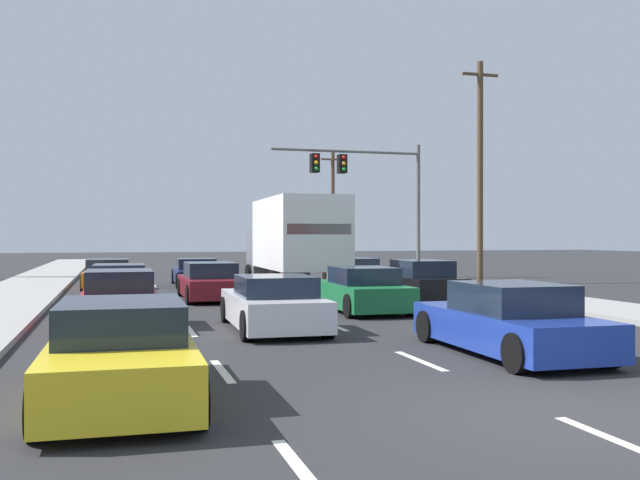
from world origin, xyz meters
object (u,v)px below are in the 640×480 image
(car_tan, at_px, (355,272))
(utility_pole_mid, at_px, (480,169))
(car_yellow, at_px, (121,354))
(box_truck, at_px, (294,239))
(car_black, at_px, (419,282))
(traffic_signal_mast, at_px, (360,176))
(utility_pole_far, at_px, (333,207))
(car_blue, at_px, (509,322))
(car_orange, at_px, (108,275))
(car_red, at_px, (119,300))
(car_navy, at_px, (196,273))
(car_silver, at_px, (119,283))
(car_green, at_px, (362,291))
(car_maroon, at_px, (210,282))
(car_white, at_px, (273,305))

(car_tan, relative_size, utility_pole_mid, 0.46)
(utility_pole_mid, bearing_deg, car_yellow, -129.15)
(box_truck, relative_size, utility_pole_mid, 0.79)
(car_black, xyz_separation_m, traffic_signal_mast, (2.14, 12.21, 4.62))
(utility_pole_far, bearing_deg, car_blue, -102.50)
(car_yellow, relative_size, box_truck, 0.58)
(car_orange, bearing_deg, car_red, -88.33)
(car_black, bearing_deg, car_navy, 125.38)
(car_navy, height_order, traffic_signal_mast, traffic_signal_mast)
(traffic_signal_mast, bearing_deg, car_blue, -102.71)
(car_red, relative_size, traffic_signal_mast, 0.53)
(car_orange, bearing_deg, car_silver, -86.12)
(car_silver, bearing_deg, car_black, -14.84)
(car_navy, bearing_deg, car_tan, -9.96)
(car_green, distance_m, car_black, 4.38)
(car_maroon, relative_size, traffic_signal_mast, 0.55)
(car_white, bearing_deg, car_red, 151.79)
(utility_pole_far, bearing_deg, utility_pole_mid, -88.43)
(car_orange, xyz_separation_m, car_tan, (10.65, -0.70, -0.02))
(car_white, distance_m, car_green, 4.69)
(car_navy, xyz_separation_m, car_maroon, (-0.30, -7.27, 0.05))
(car_white, xyz_separation_m, utility_pole_mid, (12.65, 13.47, 4.66))
(box_truck, relative_size, traffic_signal_mast, 1.01)
(car_yellow, relative_size, car_white, 1.04)
(car_orange, height_order, car_navy, car_orange)
(car_maroon, bearing_deg, car_blue, -73.55)
(car_maroon, xyz_separation_m, utility_pole_far, (12.44, 26.33, 3.80))
(car_blue, distance_m, car_tan, 19.14)
(car_green, height_order, utility_pole_far, utility_pole_far)
(car_yellow, bearing_deg, car_tan, 63.46)
(car_red, height_order, utility_pole_far, utility_pole_far)
(car_white, bearing_deg, car_tan, 64.37)
(box_truck, xyz_separation_m, car_black, (3.28, -4.45, -1.44))
(car_tan, bearing_deg, box_truck, -136.52)
(car_green, height_order, car_tan, car_green)
(car_red, height_order, car_green, car_red)
(car_yellow, bearing_deg, traffic_signal_mast, 64.21)
(car_navy, xyz_separation_m, car_green, (3.39, -12.25, 0.05))
(box_truck, height_order, traffic_signal_mast, traffic_signal_mast)
(car_orange, xyz_separation_m, car_yellow, (0.37, -21.28, 0.03))
(car_green, bearing_deg, car_white, -134.94)
(box_truck, bearing_deg, car_tan, 43.48)
(box_truck, height_order, utility_pole_mid, utility_pole_mid)
(car_navy, xyz_separation_m, utility_pole_mid, (12.72, -2.10, 4.70))
(car_black, distance_m, utility_pole_mid, 10.49)
(car_green, xyz_separation_m, traffic_signal_mast, (5.29, 15.27, 4.65))
(utility_pole_mid, bearing_deg, car_navy, 170.61)
(box_truck, relative_size, car_green, 1.83)
(car_yellow, height_order, utility_pole_mid, utility_pole_mid)
(car_orange, relative_size, car_maroon, 1.00)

